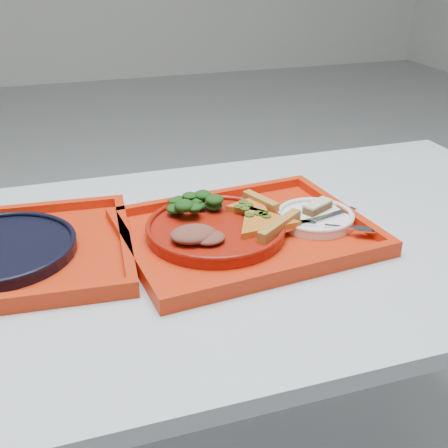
{
  "coord_description": "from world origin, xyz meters",
  "views": [
    {
      "loc": [
        -0.23,
        -0.88,
        1.25
      ],
      "look_at": [
        0.06,
        0.01,
        0.78
      ],
      "focal_mm": 45.0,
      "sensor_mm": 36.0,
      "label": 1
    }
  ],
  "objects_px": {
    "tray_main": "(245,236)",
    "navy_plate": "(1,250)",
    "dinner_plate": "(216,230)",
    "tray_far": "(2,257)",
    "dessert_bar": "(318,206)"
  },
  "relations": [
    {
      "from": "dinner_plate",
      "to": "tray_far",
      "type": "bearing_deg",
      "value": 173.14
    },
    {
      "from": "tray_far",
      "to": "navy_plate",
      "type": "distance_m",
      "value": 0.01
    },
    {
      "from": "tray_far",
      "to": "navy_plate",
      "type": "xyz_separation_m",
      "value": [
        0.0,
        0.0,
        0.01
      ]
    },
    {
      "from": "tray_main",
      "to": "navy_plate",
      "type": "height_order",
      "value": "navy_plate"
    },
    {
      "from": "dessert_bar",
      "to": "navy_plate",
      "type": "bearing_deg",
      "value": 149.51
    },
    {
      "from": "navy_plate",
      "to": "tray_far",
      "type": "bearing_deg",
      "value": 0.0
    },
    {
      "from": "navy_plate",
      "to": "dessert_bar",
      "type": "height_order",
      "value": "dessert_bar"
    },
    {
      "from": "navy_plate",
      "to": "dessert_bar",
      "type": "xyz_separation_m",
      "value": [
        0.6,
        -0.04,
        0.02
      ]
    },
    {
      "from": "navy_plate",
      "to": "tray_main",
      "type": "bearing_deg",
      "value": -7.29
    },
    {
      "from": "tray_far",
      "to": "dinner_plate",
      "type": "relative_size",
      "value": 1.73
    },
    {
      "from": "tray_main",
      "to": "navy_plate",
      "type": "distance_m",
      "value": 0.44
    },
    {
      "from": "dinner_plate",
      "to": "tray_main",
      "type": "bearing_deg",
      "value": -10.3
    },
    {
      "from": "navy_plate",
      "to": "dessert_bar",
      "type": "distance_m",
      "value": 0.6
    },
    {
      "from": "tray_main",
      "to": "tray_far",
      "type": "xyz_separation_m",
      "value": [
        -0.44,
        0.06,
        0.0
      ]
    },
    {
      "from": "tray_main",
      "to": "dinner_plate",
      "type": "bearing_deg",
      "value": 164.07
    }
  ]
}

